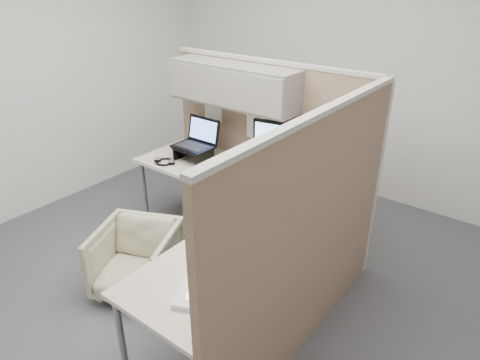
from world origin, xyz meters
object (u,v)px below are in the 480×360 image
Objects in this scene: desk at (233,206)px; monitor_left at (278,145)px; keyboard at (253,190)px; office_chair at (137,257)px.

desk is 4.29× the size of monitor_left.
monitor_left is 1.07× the size of keyboard.
desk is 0.22m from keyboard.
monitor_left reaches higher than keyboard.
keyboard is (0.55, 0.75, 0.44)m from office_chair.
keyboard reaches higher than desk.
desk is at bearing -84.82° from keyboard.
monitor_left is (0.02, 0.58, 0.32)m from desk.
desk is at bearing 21.02° from office_chair.
office_chair is 1.03m from keyboard.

